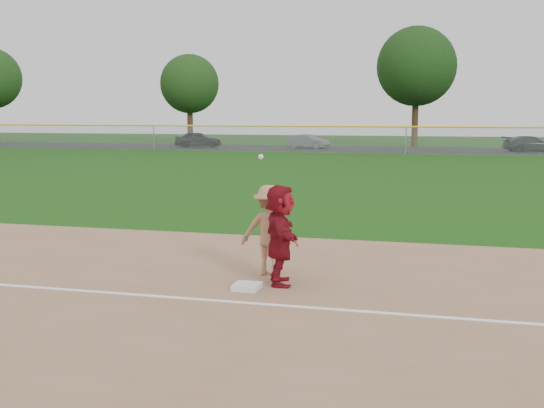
% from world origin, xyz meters
% --- Properties ---
extents(ground, '(160.00, 160.00, 0.00)m').
position_xyz_m(ground, '(0.00, 0.00, 0.00)').
color(ground, '#16440D').
rests_on(ground, ground).
extents(foul_line, '(60.00, 0.10, 0.01)m').
position_xyz_m(foul_line, '(0.00, -0.80, 0.03)').
color(foul_line, white).
rests_on(foul_line, infield_dirt).
extents(parking_asphalt, '(120.00, 10.00, 0.01)m').
position_xyz_m(parking_asphalt, '(0.00, 46.00, 0.01)').
color(parking_asphalt, black).
rests_on(parking_asphalt, ground).
extents(first_base, '(0.45, 0.45, 0.10)m').
position_xyz_m(first_base, '(-0.05, 0.01, 0.07)').
color(first_base, white).
rests_on(first_base, infield_dirt).
extents(base_runner, '(0.96, 1.72, 1.76)m').
position_xyz_m(base_runner, '(0.41, 0.51, 0.90)').
color(base_runner, maroon).
rests_on(base_runner, infield_dirt).
extents(car_left, '(4.30, 2.54, 1.37)m').
position_xyz_m(car_left, '(-18.23, 45.31, 0.70)').
color(car_left, black).
rests_on(car_left, parking_asphalt).
extents(car_mid, '(3.78, 2.19, 1.18)m').
position_xyz_m(car_mid, '(-8.51, 45.93, 0.60)').
color(car_mid, slate).
rests_on(car_mid, parking_asphalt).
extents(car_right, '(4.53, 2.91, 1.22)m').
position_xyz_m(car_right, '(9.18, 45.47, 0.62)').
color(car_right, black).
rests_on(car_right, parking_asphalt).
extents(first_base_play, '(1.13, 0.87, 2.27)m').
position_xyz_m(first_base_play, '(0.04, 1.18, 0.86)').
color(first_base_play, gray).
rests_on(first_base_play, infield_dirt).
extents(outfield_fence, '(110.00, 0.12, 110.00)m').
position_xyz_m(outfield_fence, '(0.00, 40.00, 1.96)').
color(outfield_fence, '#999EA0').
rests_on(outfield_fence, ground).
extents(tree_1, '(5.80, 5.80, 8.75)m').
position_xyz_m(tree_1, '(-22.00, 53.00, 5.83)').
color(tree_1, '#3A2415').
rests_on(tree_1, ground).
extents(tree_2, '(7.00, 7.00, 10.58)m').
position_xyz_m(tree_2, '(0.00, 51.50, 7.06)').
color(tree_2, '#332212').
rests_on(tree_2, ground).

